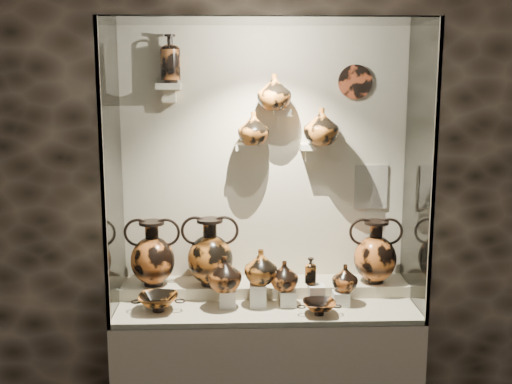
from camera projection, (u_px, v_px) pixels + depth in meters
wall_back at (264, 162)px, 3.84m from camera, size 5.00×0.02×3.20m
plinth at (266, 373)px, 3.75m from camera, size 1.70×0.60×0.80m
front_tier at (266, 305)px, 3.67m from camera, size 1.68×0.58×0.03m
rear_tier at (265, 289)px, 3.84m from camera, size 1.70×0.25×0.10m
back_panel at (264, 162)px, 3.83m from camera, size 1.70×0.03×1.60m
glass_front at (270, 179)px, 3.23m from camera, size 1.70×0.01×1.60m
glass_left at (112, 171)px, 3.50m from camera, size 0.01×0.60×1.60m
glass_right at (419, 169)px, 3.55m from camera, size 0.01×0.60×1.60m
glass_top at (267, 21)px, 3.38m from camera, size 1.70×0.60×0.01m
frame_post_left at (103, 179)px, 3.21m from camera, size 0.02×0.02×1.60m
frame_post_right at (434, 178)px, 3.27m from camera, size 0.02×0.02×1.60m
pedestal_a at (228, 298)px, 3.60m from camera, size 0.09×0.09×0.10m
pedestal_b at (258, 295)px, 3.60m from camera, size 0.09×0.09×0.13m
pedestal_c at (288, 298)px, 3.61m from camera, size 0.09×0.09×0.09m
pedestal_d at (316, 295)px, 3.62m from camera, size 0.09×0.09×0.12m
pedestal_e at (341, 298)px, 3.63m from camera, size 0.09×0.09×0.08m
bracket_ul at (169, 86)px, 3.66m from camera, size 0.14×0.12×0.04m
bracket_ca at (248, 147)px, 3.74m from camera, size 0.14×0.12×0.04m
bracket_cb at (282, 112)px, 3.71m from camera, size 0.10×0.12×0.04m
bracket_cc at (312, 147)px, 3.75m from camera, size 0.14×0.12×0.04m
amphora_left at (153, 253)px, 3.73m from camera, size 0.41×0.41×0.39m
amphora_mid at (210, 252)px, 3.73m from camera, size 0.33×0.33×0.40m
amphora_right at (375, 251)px, 3.78m from camera, size 0.39×0.39×0.38m
jug_a at (225, 273)px, 3.56m from camera, size 0.20×0.20×0.20m
jug_b at (261, 266)px, 3.59m from camera, size 0.23×0.23×0.20m
jug_c at (284, 275)px, 3.60m from camera, size 0.21×0.21×0.17m
jug_e at (345, 278)px, 3.62m from camera, size 0.18×0.18×0.15m
lekythos_small at (311, 269)px, 3.60m from camera, size 0.09×0.09×0.18m
kylix_left at (158, 301)px, 3.53m from camera, size 0.34×0.31×0.11m
kylix_right at (319, 306)px, 3.48m from camera, size 0.26×0.23×0.09m
lekythos_tall at (170, 56)px, 3.62m from camera, size 0.16×0.16×0.31m
ovoid_vase_a at (253, 128)px, 3.68m from camera, size 0.21×0.21×0.19m
ovoid_vase_b at (274, 92)px, 3.64m from camera, size 0.24×0.24×0.20m
ovoid_vase_c at (321, 126)px, 3.68m from camera, size 0.27×0.27×0.21m
wall_plate at (355, 82)px, 3.74m from camera, size 0.20×0.02×0.20m
info_placard at (371, 187)px, 3.86m from camera, size 0.20×0.01×0.27m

